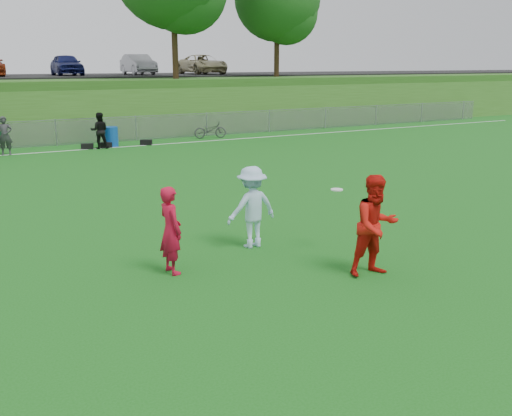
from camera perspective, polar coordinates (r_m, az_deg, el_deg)
ground at (r=10.99m, az=-1.13°, el=-6.71°), size 120.00×120.00×0.00m
sideline_far at (r=27.80m, az=-18.56°, el=5.44°), size 60.00×0.10×0.01m
fence at (r=29.68m, az=-19.37°, el=7.15°), size 58.00×0.06×1.30m
berm at (r=40.46m, az=-22.13°, el=9.83°), size 120.00×18.00×3.00m
parking_lot at (r=42.39m, az=-22.67°, el=12.05°), size 120.00×12.00×0.10m
tree_green_far at (r=40.98m, az=2.39°, el=19.95°), size 5.88×5.88×8.19m
car_row at (r=41.27m, az=-24.26°, el=12.94°), size 32.04×5.18×1.44m
gear_bags at (r=28.06m, az=-16.72°, el=5.91°), size 7.60×0.54×0.26m
player_red_left at (r=10.97m, az=-8.52°, el=-2.21°), size 0.47×0.66×1.71m
player_red_center at (r=10.95m, az=11.89°, el=-1.74°), size 1.01×0.82×1.94m
player_blue at (r=12.39m, az=-0.42°, el=0.09°), size 1.19×0.73×1.80m
frisbee at (r=12.14m, az=8.09°, el=1.83°), size 0.26×0.26×0.02m
recycling_bin at (r=28.57m, az=-14.26°, el=6.92°), size 0.83×0.83×0.96m
bicycle at (r=30.96m, az=-4.60°, el=7.81°), size 1.81×0.92×0.91m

